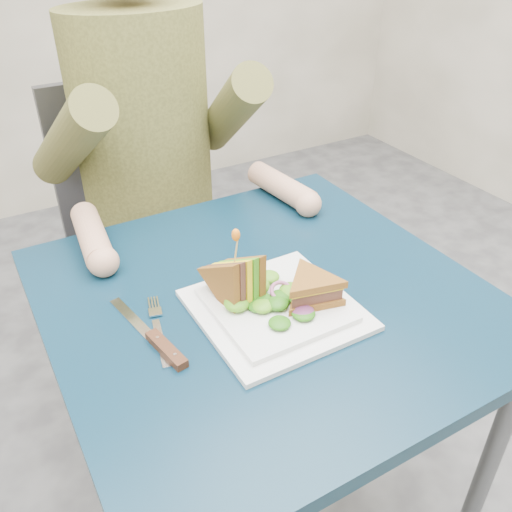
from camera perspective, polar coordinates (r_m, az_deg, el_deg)
table at (r=1.03m, az=1.00°, el=-7.47°), size 0.75×0.75×0.73m
chair at (r=1.62m, az=-11.70°, el=3.71°), size 0.42×0.40×0.93m
diner at (r=1.37m, az=-11.85°, el=15.38°), size 0.54×0.59×0.74m
plate at (r=0.93m, az=2.08°, el=-5.49°), size 0.26×0.26×0.02m
sandwich_flat at (r=0.92m, az=5.88°, el=-3.48°), size 0.14×0.14×0.05m
sandwich_upright at (r=0.91m, az=-2.02°, el=-2.72°), size 0.09×0.14×0.14m
fork at (r=0.91m, az=-10.19°, el=-7.82°), size 0.06×0.18×0.01m
knife at (r=0.88m, az=-10.11°, el=-9.02°), size 0.06×0.22×0.02m
toothpick at (r=0.88m, az=-2.10°, el=0.66°), size 0.01×0.01×0.06m
toothpick_frill at (r=0.86m, az=-2.14°, el=2.23°), size 0.01×0.01×0.02m
lettuce_spill at (r=0.92m, az=2.04°, el=-4.04°), size 0.15×0.13×0.02m
onion_ring at (r=0.92m, az=2.74°, el=-3.76°), size 0.04×0.04×0.02m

